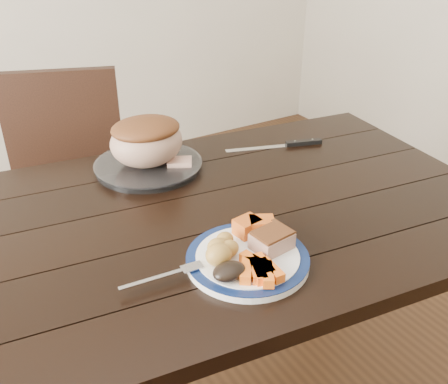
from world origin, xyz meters
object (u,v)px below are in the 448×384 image
chair_far (69,187)px  serving_platter (149,166)px  pork_slice (272,241)px  fork (168,275)px  dining_table (194,245)px  dinner_plate (247,260)px  carving_knife (292,144)px  roast_joint (147,142)px

chair_far → serving_platter: bearing=128.2°
pork_slice → fork: size_ratio=0.46×
dining_table → dinner_plate: (0.01, -0.24, 0.10)m
dinner_plate → carving_knife: 0.64m
dining_table → chair_far: size_ratio=1.83×
dinner_plate → roast_joint: bearing=89.9°
dinner_plate → pork_slice: pork_slice is taller
dinner_plate → carving_knife: bearing=43.5°
pork_slice → roast_joint: 0.54m
dinner_plate → roast_joint: (0.00, 0.53, 0.08)m
pork_slice → roast_joint: bearing=96.2°
carving_knife → fork: bearing=-128.4°
dinner_plate → roast_joint: 0.53m
pork_slice → roast_joint: roast_joint is taller
chair_far → pork_slice: bearing=121.8°
fork → dining_table: bearing=56.2°
chair_far → serving_platter: 0.52m
chair_far → carving_knife: 0.84m
pork_slice → carving_knife: 0.61m
dinner_plate → pork_slice: size_ratio=3.24×
dining_table → dinner_plate: size_ratio=6.41×
chair_far → pork_slice: (0.20, -0.97, 0.26)m
dining_table → roast_joint: bearing=88.3°
dining_table → roast_joint: 0.34m
serving_platter → dining_table: bearing=-91.7°
roast_joint → carving_knife: bearing=-10.2°
fork → chair_far: bearing=92.9°
roast_joint → carving_knife: 0.48m
serving_platter → chair_far: bearing=108.2°
fork → carving_knife: size_ratio=0.58×
serving_platter → pork_slice: bearing=-83.8°
dinner_plate → dining_table: bearing=91.9°
pork_slice → fork: pork_slice is taller
carving_knife → dining_table: bearing=-137.8°
dining_table → serving_platter: (0.01, 0.29, 0.10)m
dinner_plate → serving_platter: (0.00, 0.53, 0.00)m
fork → roast_joint: bearing=75.4°
chair_far → fork: chair_far is taller
dining_table → carving_knife: carving_knife is taller
chair_far → roast_joint: bearing=128.2°
roast_joint → dinner_plate: bearing=-90.1°
fork → carving_knife: fork is taller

